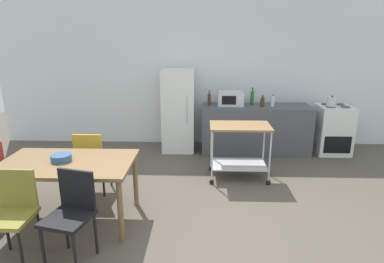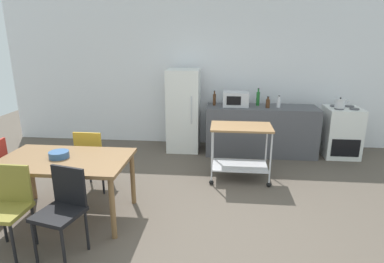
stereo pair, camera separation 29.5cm
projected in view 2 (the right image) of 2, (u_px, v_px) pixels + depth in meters
The scene contains 17 objects.
ground_plane at pixel (203, 228), 3.70m from camera, with size 12.00×12.00×0.00m, color brown.
back_wall at pixel (214, 72), 6.35m from camera, with size 8.40×0.12×2.90m, color white.
kitchen_counter at pixel (260, 130), 5.97m from camera, with size 2.00×0.64×0.90m, color #4C4C51.
dining_table at pixel (65, 165), 3.76m from camera, with size 1.50×0.90×0.75m.
chair_mustard at pixel (92, 156), 4.48m from camera, with size 0.41×0.41×0.89m.
chair_black at pixel (63, 206), 3.13m from camera, with size 0.48×0.48×0.89m.
chair_olive at pixel (8, 204), 3.18m from camera, with size 0.41×0.41×0.89m.
stove_oven at pixel (341, 132), 5.85m from camera, with size 0.60×0.61×0.92m.
refrigerator at pixel (184, 110), 6.11m from camera, with size 0.60×0.63×1.55m.
kitchen_cart at pixel (241, 144), 4.83m from camera, with size 0.91×0.57×0.85m.
bottle_soy_sauce at pixel (214, 99), 5.94m from camera, with size 0.06×0.06×0.27m.
microwave at pixel (236, 99), 5.87m from camera, with size 0.46×0.35×0.26m.
bottle_wine at pixel (258, 98), 5.90m from camera, with size 0.06×0.06×0.32m.
bottle_sparkling_water at pixel (268, 103), 5.72m from camera, with size 0.07×0.07×0.21m.
bottle_sesame_oil at pixel (279, 103), 5.75m from camera, with size 0.06×0.06×0.22m.
fruit_bowl at pixel (59, 155), 3.76m from camera, with size 0.23×0.23×0.08m, color #33598C.
kettle at pixel (340, 103), 5.62m from camera, with size 0.24×0.17×0.19m.
Camera 2 is at (0.19, -3.24, 2.10)m, focal length 30.07 mm.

